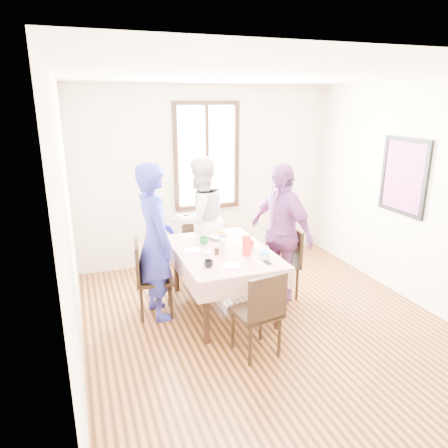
{
  "coord_description": "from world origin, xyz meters",
  "views": [
    {
      "loc": [
        -1.9,
        -3.77,
        2.48
      ],
      "look_at": [
        -0.34,
        0.53,
        1.1
      ],
      "focal_mm": 33.26,
      "sensor_mm": 36.0,
      "label": 1
    }
  ],
  "objects_px": {
    "dining_table": "(223,280)",
    "person_far": "(199,220)",
    "chair_left": "(155,279)",
    "chair_near": "(256,312)",
    "chair_right": "(280,264)",
    "person_right": "(280,233)",
    "chair_far": "(199,247)",
    "person_left": "(155,242)"
  },
  "relations": [
    {
      "from": "person_right",
      "to": "chair_left",
      "type": "bearing_deg",
      "value": -110.09
    },
    {
      "from": "chair_near",
      "to": "dining_table",
      "type": "bearing_deg",
      "value": 81.84
    },
    {
      "from": "chair_far",
      "to": "person_right",
      "type": "relative_size",
      "value": 0.52
    },
    {
      "from": "chair_near",
      "to": "person_left",
      "type": "height_order",
      "value": "person_left"
    },
    {
      "from": "chair_near",
      "to": "person_left",
      "type": "relative_size",
      "value": 0.5
    },
    {
      "from": "chair_far",
      "to": "person_far",
      "type": "bearing_deg",
      "value": 96.33
    },
    {
      "from": "chair_right",
      "to": "person_left",
      "type": "distance_m",
      "value": 1.64
    },
    {
      "from": "chair_left",
      "to": "chair_near",
      "type": "relative_size",
      "value": 1.0
    },
    {
      "from": "chair_far",
      "to": "person_right",
      "type": "distance_m",
      "value": 1.29
    },
    {
      "from": "dining_table",
      "to": "person_far",
      "type": "height_order",
      "value": "person_far"
    },
    {
      "from": "person_left",
      "to": "person_right",
      "type": "distance_m",
      "value": 1.55
    },
    {
      "from": "dining_table",
      "to": "person_left",
      "type": "height_order",
      "value": "person_left"
    },
    {
      "from": "chair_right",
      "to": "chair_near",
      "type": "relative_size",
      "value": 1.0
    },
    {
      "from": "chair_left",
      "to": "person_left",
      "type": "bearing_deg",
      "value": 98.18
    },
    {
      "from": "chair_far",
      "to": "person_far",
      "type": "xyz_separation_m",
      "value": [
        0.0,
        -0.02,
        0.42
      ]
    },
    {
      "from": "dining_table",
      "to": "chair_right",
      "type": "xyz_separation_m",
      "value": [
        0.8,
        0.05,
        0.08
      ]
    },
    {
      "from": "person_left",
      "to": "person_far",
      "type": "xyz_separation_m",
      "value": [
        0.78,
        0.84,
        -0.04
      ]
    },
    {
      "from": "chair_right",
      "to": "person_right",
      "type": "bearing_deg",
      "value": 92.22
    },
    {
      "from": "person_left",
      "to": "person_far",
      "type": "bearing_deg",
      "value": -50.86
    },
    {
      "from": "chair_left",
      "to": "chair_far",
      "type": "height_order",
      "value": "same"
    },
    {
      "from": "chair_near",
      "to": "person_right",
      "type": "distance_m",
      "value": 1.36
    },
    {
      "from": "dining_table",
      "to": "person_far",
      "type": "relative_size",
      "value": 0.82
    },
    {
      "from": "chair_far",
      "to": "person_right",
      "type": "height_order",
      "value": "person_right"
    },
    {
      "from": "chair_left",
      "to": "person_right",
      "type": "distance_m",
      "value": 1.63
    },
    {
      "from": "dining_table",
      "to": "person_right",
      "type": "height_order",
      "value": "person_right"
    },
    {
      "from": "chair_left",
      "to": "person_left",
      "type": "height_order",
      "value": "person_left"
    },
    {
      "from": "chair_near",
      "to": "person_left",
      "type": "bearing_deg",
      "value": 116.4
    },
    {
      "from": "dining_table",
      "to": "chair_left",
      "type": "relative_size",
      "value": 1.58
    },
    {
      "from": "dining_table",
      "to": "person_far",
      "type": "xyz_separation_m",
      "value": [
        -0.0,
        0.97,
        0.5
      ]
    },
    {
      "from": "dining_table",
      "to": "chair_far",
      "type": "xyz_separation_m",
      "value": [
        -0.0,
        0.99,
        0.08
      ]
    },
    {
      "from": "chair_near",
      "to": "person_right",
      "type": "height_order",
      "value": "person_right"
    },
    {
      "from": "dining_table",
      "to": "person_right",
      "type": "relative_size",
      "value": 0.82
    },
    {
      "from": "chair_right",
      "to": "person_left",
      "type": "height_order",
      "value": "person_left"
    },
    {
      "from": "person_far",
      "to": "chair_left",
      "type": "bearing_deg",
      "value": 28.93
    },
    {
      "from": "chair_left",
      "to": "chair_right",
      "type": "relative_size",
      "value": 1.0
    },
    {
      "from": "chair_right",
      "to": "chair_far",
      "type": "height_order",
      "value": "same"
    },
    {
      "from": "person_far",
      "to": "chair_right",
      "type": "bearing_deg",
      "value": 113.16
    },
    {
      "from": "chair_right",
      "to": "person_far",
      "type": "distance_m",
      "value": 1.29
    },
    {
      "from": "dining_table",
      "to": "person_left",
      "type": "bearing_deg",
      "value": 170.12
    },
    {
      "from": "chair_far",
      "to": "chair_right",
      "type": "bearing_deg",
      "value": 136.44
    },
    {
      "from": "chair_near",
      "to": "person_right",
      "type": "xyz_separation_m",
      "value": [
        0.78,
        1.04,
        0.42
      ]
    },
    {
      "from": "chair_near",
      "to": "person_left",
      "type": "distance_m",
      "value": 1.44
    }
  ]
}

